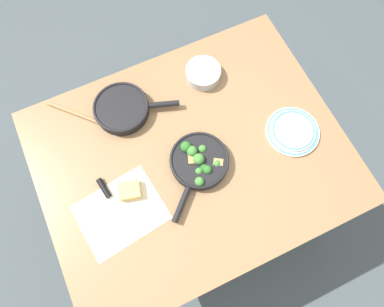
# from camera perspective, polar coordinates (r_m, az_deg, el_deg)

# --- Properties ---
(ground_plane) EXTENTS (14.00, 14.00, 0.00)m
(ground_plane) POSITION_cam_1_polar(r_m,az_deg,el_deg) (2.17, 0.00, -6.86)
(ground_plane) COLOR #424C51
(dining_table_red) EXTENTS (1.26, 1.01, 0.77)m
(dining_table_red) POSITION_cam_1_polar(r_m,az_deg,el_deg) (1.50, 0.00, -1.23)
(dining_table_red) COLOR olive
(dining_table_red) RESTS_ON ground_plane
(skillet_broccoli) EXTENTS (0.32, 0.31, 0.07)m
(skillet_broccoli) POSITION_cam_1_polar(r_m,az_deg,el_deg) (1.38, 1.11, -1.35)
(skillet_broccoli) COLOR black
(skillet_broccoli) RESTS_ON dining_table_red
(skillet_eggs) EXTENTS (0.36, 0.24, 0.05)m
(skillet_eggs) POSITION_cam_1_polar(r_m,az_deg,el_deg) (1.50, -11.52, 7.33)
(skillet_eggs) COLOR black
(skillet_eggs) RESTS_ON dining_table_red
(wooden_spoon) EXTENTS (0.26, 0.27, 0.02)m
(wooden_spoon) POSITION_cam_1_polar(r_m,az_deg,el_deg) (1.53, -16.21, 5.37)
(wooden_spoon) COLOR #A87A4C
(wooden_spoon) RESTS_ON dining_table_red
(parchment_sheet) EXTENTS (0.36, 0.30, 0.00)m
(parchment_sheet) POSITION_cam_1_polar(r_m,az_deg,el_deg) (1.39, -11.81, -9.58)
(parchment_sheet) COLOR beige
(parchment_sheet) RESTS_ON dining_table_red
(grater_knife) EXTENTS (0.07, 0.28, 0.02)m
(grater_knife) POSITION_cam_1_polar(r_m,az_deg,el_deg) (1.40, -13.33, -7.57)
(grater_knife) COLOR silver
(grater_knife) RESTS_ON dining_table_red
(cheese_block) EXTENTS (0.10, 0.09, 0.04)m
(cheese_block) POSITION_cam_1_polar(r_m,az_deg,el_deg) (1.38, -10.33, -6.06)
(cheese_block) COLOR #E0C15B
(cheese_block) RESTS_ON dining_table_red
(dinner_plate_stack) EXTENTS (0.23, 0.23, 0.03)m
(dinner_plate_stack) POSITION_cam_1_polar(r_m,az_deg,el_deg) (1.51, 16.48, 3.60)
(dinner_plate_stack) COLOR silver
(dinner_plate_stack) RESTS_ON dining_table_red
(prep_bowl_steel) EXTENTS (0.16, 0.16, 0.05)m
(prep_bowl_steel) POSITION_cam_1_polar(r_m,az_deg,el_deg) (1.56, 1.86, 13.23)
(prep_bowl_steel) COLOR #B7B7BC
(prep_bowl_steel) RESTS_ON dining_table_red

